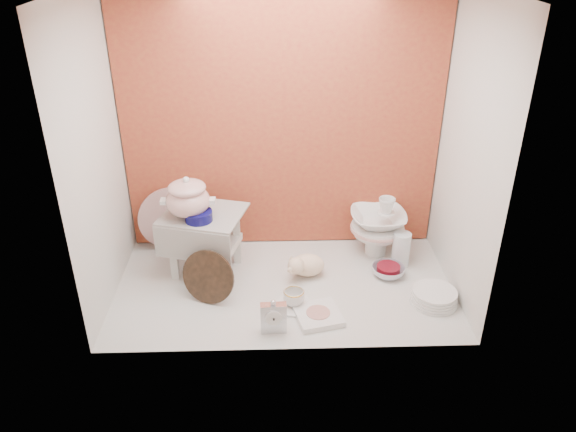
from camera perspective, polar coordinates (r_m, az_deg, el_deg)
name	(u,v)px	position (r m, az deg, el deg)	size (l,w,h in m)	color
ground	(284,286)	(3.05, -0.37, -7.17)	(1.80, 1.80, 0.00)	silver
niche_shell	(283,109)	(2.80, -0.52, 10.82)	(1.86, 1.03, 1.53)	#AD542B
step_stool	(205,242)	(3.12, -8.41, -2.63)	(0.42, 0.36, 0.36)	silver
soup_tureen	(188,197)	(2.96, -10.20, 1.93)	(0.27, 0.27, 0.23)	white
cobalt_bowl	(199,216)	(2.95, -9.10, 0.02)	(0.15, 0.15, 0.05)	#0C0A4D
floral_platter	(171,218)	(3.38, -11.86, -0.21)	(0.38, 0.05, 0.38)	silver
blue_white_vase	(212,234)	(3.32, -7.75, -1.87)	(0.23, 0.23, 0.24)	white
lacquer_tray	(208,277)	(2.90, -8.15, -6.18)	(0.29, 0.09, 0.28)	black
mantel_clock	(274,316)	(2.69, -1.49, -10.20)	(0.12, 0.04, 0.18)	silver
plush_pig	(308,265)	(3.10, 2.01, -4.99)	(0.24, 0.16, 0.14)	beige
teacup_saucer	(294,305)	(2.90, 0.59, -9.09)	(0.19, 0.19, 0.01)	white
gold_rim_teacup	(294,297)	(2.87, 0.60, -8.30)	(0.11, 0.11, 0.09)	white
lattice_dish	(318,315)	(2.83, 3.08, -10.06)	(0.22, 0.22, 0.03)	white
dinner_plate_stack	(434,297)	(3.00, 14.68, -7.96)	(0.24, 0.24, 0.07)	white
crystal_bowl	(388,271)	(3.17, 10.17, -5.55)	(0.18, 0.18, 0.06)	silver
clear_glass_vase	(401,249)	(3.24, 11.46, -3.35)	(0.10, 0.10, 0.20)	silver
porcelain_tower	(378,226)	(3.29, 9.12, -0.98)	(0.32, 0.32, 0.36)	white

